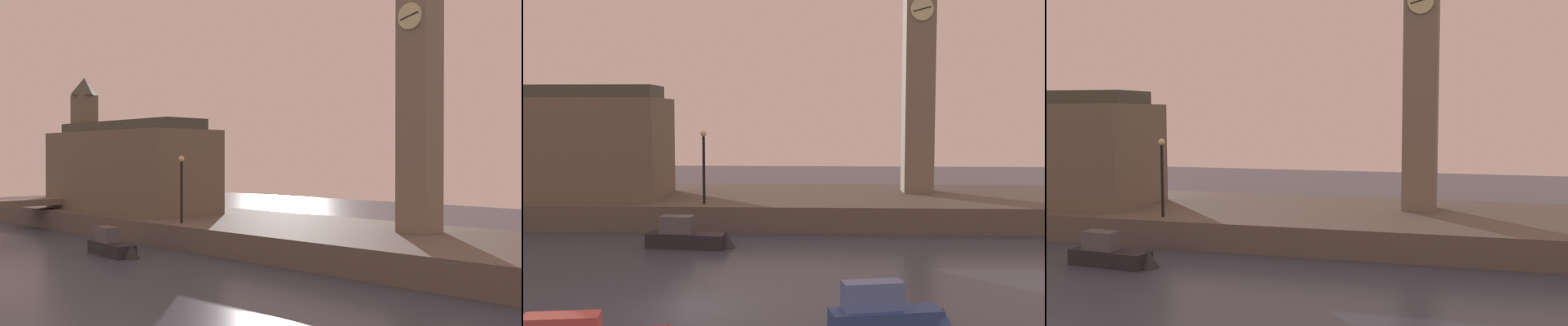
% 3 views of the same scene
% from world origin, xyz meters
% --- Properties ---
extents(far_embankment, '(70.00, 12.00, 1.50)m').
position_xyz_m(far_embankment, '(0.00, 20.00, 0.75)').
color(far_embankment, '#5B544C').
rests_on(far_embankment, ground).
extents(clock_tower, '(2.12, 2.17, 16.58)m').
position_xyz_m(clock_tower, '(11.52, 21.65, 10.04)').
color(clock_tower, slate).
rests_on(clock_tower, far_embankment).
extents(streetlamp, '(0.36, 0.36, 4.28)m').
position_xyz_m(streetlamp, '(-1.79, 15.25, 4.14)').
color(streetlamp, black).
rests_on(streetlamp, far_embankment).
extents(boat_barge_dark, '(4.64, 1.65, 1.71)m').
position_xyz_m(boat_barge_dark, '(-1.55, 10.16, 0.54)').
color(boat_barge_dark, '#232328').
rests_on(boat_barge_dark, ground).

